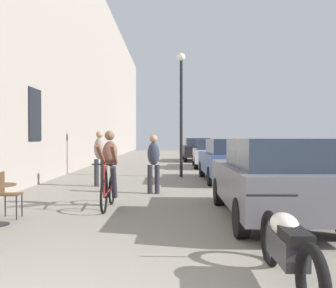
{
  "coord_description": "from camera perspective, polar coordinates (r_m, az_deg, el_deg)",
  "views": [
    {
      "loc": [
        1.13,
        -2.7,
        1.54
      ],
      "look_at": [
        1.1,
        17.78,
        1.22
      ],
      "focal_mm": 39.98,
      "sensor_mm": 36.0,
      "label": 1
    }
  ],
  "objects": [
    {
      "name": "street_lamp",
      "position": [
        14.86,
        2.12,
        6.95
      ],
      "size": [
        0.32,
        0.32,
        4.9
      ],
      "color": "black",
      "rests_on": "ground_plane"
    },
    {
      "name": "parked_car_nearest",
      "position": [
        7.34,
        15.66,
        -4.97
      ],
      "size": [
        1.87,
        4.33,
        1.53
      ],
      "color": "#595960",
      "rests_on": "ground_plane"
    },
    {
      "name": "cafe_chair_mid_toward_street",
      "position": [
        7.87,
        -23.31,
        -6.65
      ],
      "size": [
        0.4,
        0.4,
        0.89
      ],
      "color": "black",
      "rests_on": "ground_plane"
    },
    {
      "name": "parked_car_third",
      "position": [
        19.78,
        6.48,
        -1.39
      ],
      "size": [
        1.85,
        4.14,
        1.45
      ],
      "color": "#B7B7BC",
      "rests_on": "ground_plane"
    },
    {
      "name": "parked_car_second",
      "position": [
        13.53,
        9.34,
        -2.31
      ],
      "size": [
        1.83,
        4.28,
        1.52
      ],
      "color": "#384C84",
      "rests_on": "ground_plane"
    },
    {
      "name": "parked_motorcycle",
      "position": [
        4.21,
        17.84,
        -14.83
      ],
      "size": [
        0.62,
        2.15,
        0.92
      ],
      "color": "black",
      "rests_on": "ground_plane"
    },
    {
      "name": "pedestrian_near",
      "position": [
        10.37,
        -2.13,
        -2.54
      ],
      "size": [
        0.35,
        0.26,
        1.63
      ],
      "color": "#26262D",
      "rests_on": "ground_plane"
    },
    {
      "name": "cyclist_on_bicycle",
      "position": [
        8.45,
        -8.91,
        -4.08
      ],
      "size": [
        0.52,
        1.76,
        1.74
      ],
      "color": "black",
      "rests_on": "ground_plane"
    },
    {
      "name": "building_facade_left",
      "position": [
        17.77,
        -15.3,
        13.89
      ],
      "size": [
        0.54,
        68.0,
        11.1
      ],
      "color": "gray",
      "rests_on": "ground_plane"
    },
    {
      "name": "pedestrian_mid",
      "position": [
        12.12,
        -10.31,
        -1.68
      ],
      "size": [
        0.34,
        0.24,
        1.77
      ],
      "color": "#26262D",
      "rests_on": "ground_plane"
    },
    {
      "name": "parked_car_fourth",
      "position": [
        25.27,
        4.49,
        -0.78
      ],
      "size": [
        1.86,
        4.35,
        1.54
      ],
      "color": "black",
      "rests_on": "ground_plane"
    }
  ]
}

